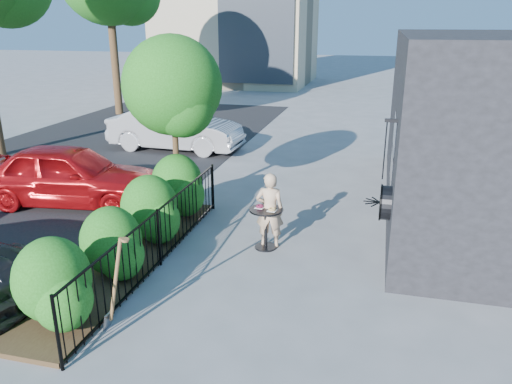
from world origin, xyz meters
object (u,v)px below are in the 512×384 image
(car_red, at_px, (69,175))
(cafe_table, at_px, (266,221))
(shovel, at_px, (114,289))
(patio_tree, at_px, (175,92))
(woman, at_px, (270,210))
(car_silver, at_px, (176,128))

(car_red, bearing_deg, cafe_table, -110.73)
(cafe_table, bearing_deg, shovel, -114.49)
(patio_tree, xyz_separation_m, cafe_table, (2.44, -1.56, -2.20))
(cafe_table, xyz_separation_m, shovel, (-1.46, -3.20, 0.10))
(woman, bearing_deg, patio_tree, -34.09)
(car_silver, bearing_deg, shovel, -159.60)
(cafe_table, bearing_deg, woman, 63.56)
(car_red, distance_m, car_silver, 5.68)
(woman, relative_size, car_silver, 0.33)
(cafe_table, height_order, car_red, car_red)
(patio_tree, distance_m, car_red, 3.41)
(patio_tree, bearing_deg, car_red, -174.32)
(car_red, bearing_deg, shovel, -147.16)
(cafe_table, relative_size, woman, 0.57)
(patio_tree, height_order, cafe_table, patio_tree)
(patio_tree, relative_size, shovel, 2.61)
(cafe_table, relative_size, car_silver, 0.19)
(shovel, bearing_deg, cafe_table, 65.51)
(cafe_table, distance_m, car_silver, 8.46)
(woman, distance_m, car_red, 5.35)
(patio_tree, height_order, shovel, patio_tree)
(patio_tree, distance_m, woman, 3.51)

